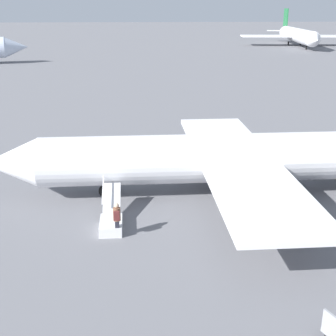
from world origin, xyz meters
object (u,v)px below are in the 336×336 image
Objects in this scene: boarding_stairs at (111,219)px; passenger at (117,218)px; airplane_main at (236,157)px; airplane_far_right at (297,35)px.

passenger is at bearing -163.40° from boarding_stairs.
airplane_far_right is at bearing -110.86° from airplane_main.
airplane_far_right reaches higher than airplane_main.
boarding_stairs reaches higher than passenger.
boarding_stairs is at bearing -17.30° from airplane_far_right.
airplane_main is at bearing -61.13° from boarding_stairs.
airplane_main reaches higher than boarding_stairs.
airplane_main reaches higher than passenger.
airplane_main is 6.83× the size of boarding_stairs.
airplane_far_right is at bearing -23.08° from passenger.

